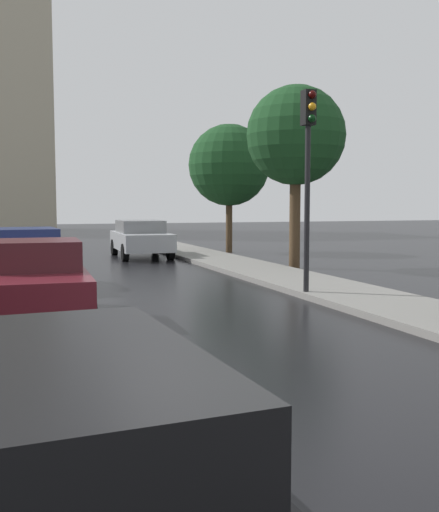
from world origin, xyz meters
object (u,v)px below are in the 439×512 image
object	(u,v)px
car_blue_mid_road	(25,256)
street_tree_near	(296,136)
car_silver_far_ahead	(141,238)
car_black_behind_camera	(27,497)
car_maroon_near_kerb	(39,281)
street_tree_mid	(229,165)
traffic_light	(308,153)

from	to	relation	value
car_blue_mid_road	street_tree_near	xyz separation A→B (m)	(8.35, 1.42, 3.49)
car_silver_far_ahead	car_black_behind_camera	bearing A→B (deg)	-101.78
car_maroon_near_kerb	street_tree_near	size ratio (longest dim) A/B	0.66
car_maroon_near_kerb	street_tree_near	xyz separation A→B (m)	(8.26, 6.52, 3.51)
car_blue_mid_road	car_silver_far_ahead	bearing A→B (deg)	-125.93
car_maroon_near_kerb	car_black_behind_camera	size ratio (longest dim) A/B	0.91
car_maroon_near_kerb	car_black_behind_camera	xyz separation A→B (m)	(-0.41, -8.02, 0.02)
car_blue_mid_road	street_tree_mid	size ratio (longest dim) A/B	0.77
car_silver_far_ahead	car_black_behind_camera	world-z (taller)	car_silver_far_ahead
traffic_light	car_blue_mid_road	bearing A→B (deg)	144.06
car_blue_mid_road	traffic_light	size ratio (longest dim) A/B	0.96
traffic_light	street_tree_mid	world-z (taller)	street_tree_mid
car_blue_mid_road	street_tree_near	world-z (taller)	street_tree_near
car_blue_mid_road	car_silver_far_ahead	world-z (taller)	car_blue_mid_road
car_black_behind_camera	car_silver_far_ahead	bearing A→B (deg)	-106.25
car_blue_mid_road	street_tree_mid	xyz separation A→B (m)	(8.57, 8.12, 2.98)
car_silver_far_ahead	car_black_behind_camera	distance (m)	20.66
traffic_light	street_tree_near	world-z (taller)	street_tree_near
car_blue_mid_road	street_tree_near	distance (m)	9.16
car_maroon_near_kerb	street_tree_mid	size ratio (longest dim) A/B	0.71
car_maroon_near_kerb	street_tree_near	bearing A→B (deg)	-139.74
car_maroon_near_kerb	car_blue_mid_road	world-z (taller)	car_blue_mid_road
car_black_behind_camera	traffic_light	xyz separation A→B (m)	(6.13, 8.91, 2.44)
traffic_light	street_tree_mid	distance (m)	12.65
car_black_behind_camera	street_tree_mid	xyz separation A→B (m)	(8.89, 21.24, 2.99)
traffic_light	car_black_behind_camera	bearing A→B (deg)	-124.56
street_tree_mid	car_black_behind_camera	bearing A→B (deg)	-112.72
car_blue_mid_road	car_black_behind_camera	bearing A→B (deg)	85.28
street_tree_near	street_tree_mid	xyz separation A→B (m)	(0.22, 6.69, -0.50)
car_silver_far_ahead	street_tree_near	xyz separation A→B (m)	(3.89, -5.56, 3.47)
car_silver_far_ahead	street_tree_mid	size ratio (longest dim) A/B	0.78
street_tree_mid	car_silver_far_ahead	bearing A→B (deg)	-164.57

